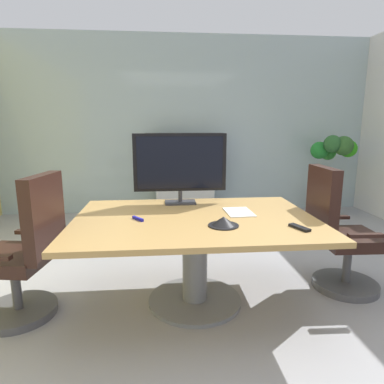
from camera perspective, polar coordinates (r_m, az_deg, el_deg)
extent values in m
plane|color=#99999E|center=(2.89, 3.50, -18.18)|extent=(7.10, 7.10, 0.00)
cube|color=#9EB2B7|center=(5.50, -1.12, 11.32)|extent=(6.10, 0.10, 2.82)
cube|color=#B2894C|center=(2.60, 0.50, -4.77)|extent=(1.87, 1.31, 0.04)
cylinder|color=slate|center=(2.72, 0.49, -12.08)|extent=(0.20, 0.20, 0.68)
cylinder|color=slate|center=(2.87, 0.48, -18.06)|extent=(0.76, 0.76, 0.03)
cylinder|color=#4C4C51|center=(3.00, -27.71, -17.75)|extent=(0.56, 0.56, 0.06)
cylinder|color=#4C4C51|center=(2.91, -28.11, -14.12)|extent=(0.07, 0.07, 0.36)
cube|color=black|center=(2.83, -28.53, -10.07)|extent=(0.55, 0.55, 0.10)
cube|color=black|center=(2.59, -24.17, -3.85)|extent=(0.16, 0.46, 0.60)
cube|color=black|center=(2.99, -25.80, -6.24)|extent=(0.28, 0.09, 0.03)
cylinder|color=#4C4C51|center=(3.36, 24.89, -14.27)|extent=(0.56, 0.56, 0.06)
cylinder|color=#4C4C51|center=(3.28, 25.21, -10.95)|extent=(0.07, 0.07, 0.36)
cube|color=black|center=(3.21, 25.55, -7.30)|extent=(0.50, 0.50, 0.10)
cube|color=black|center=(3.00, 21.55, -1.66)|extent=(0.11, 0.46, 0.60)
cube|color=black|center=(2.95, 27.79, -6.66)|extent=(0.28, 0.06, 0.03)
cube|color=black|center=(3.38, 23.35, -4.03)|extent=(0.28, 0.06, 0.03)
cube|color=#333338|center=(3.05, -2.02, -1.79)|extent=(0.28, 0.18, 0.02)
cylinder|color=#333338|center=(3.03, -2.03, -0.73)|extent=(0.04, 0.04, 0.10)
cube|color=black|center=(3.00, -2.09, 5.12)|extent=(0.84, 0.04, 0.52)
cube|color=black|center=(2.98, -2.06, 5.08)|extent=(0.77, 0.01, 0.47)
cube|color=#B7BABC|center=(5.28, -1.25, -1.14)|extent=(0.90, 0.36, 0.55)
cube|color=black|center=(5.16, -1.27, 5.93)|extent=(1.20, 0.06, 0.76)
cube|color=black|center=(5.12, -1.24, 5.90)|extent=(1.12, 0.01, 0.69)
cylinder|color=brown|center=(5.73, 22.60, -2.30)|extent=(0.34, 0.34, 0.30)
cylinder|color=brown|center=(5.66, 22.89, 1.34)|extent=(0.05, 0.05, 0.44)
sphere|color=#2C9517|center=(5.65, 25.37, 6.78)|extent=(0.26, 0.26, 0.26)
sphere|color=#2A7B2A|center=(5.81, 22.44, 6.36)|extent=(0.25, 0.25, 0.25)
sphere|color=#1F742A|center=(5.57, 21.13, 6.74)|extent=(0.27, 0.27, 0.27)
sphere|color=#275A29|center=(5.44, 23.10, 7.65)|extent=(0.26, 0.26, 0.26)
sphere|color=#2E5B27|center=(5.52, 24.69, 7.27)|extent=(0.29, 0.29, 0.29)
cone|color=black|center=(2.37, 5.47, -5.05)|extent=(0.19, 0.19, 0.07)
cylinder|color=black|center=(2.38, 5.45, -5.76)|extent=(0.22, 0.22, 0.01)
cube|color=black|center=(2.43, 18.06, -5.85)|extent=(0.11, 0.18, 0.02)
cube|color=#1919A5|center=(2.55, -9.33, -4.57)|extent=(0.09, 0.12, 0.02)
cube|color=white|center=(2.75, 8.08, -3.44)|extent=(0.22, 0.31, 0.01)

